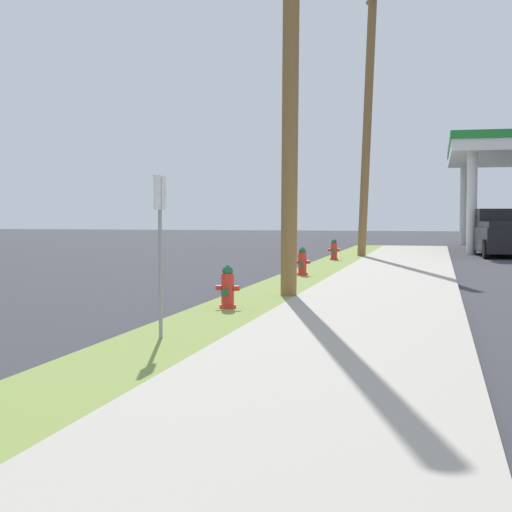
{
  "coord_description": "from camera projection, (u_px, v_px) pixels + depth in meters",
  "views": [
    {
      "loc": [
        4.14,
        0.15,
        1.74
      ],
      "look_at": [
        0.61,
        14.89,
        0.9
      ],
      "focal_mm": 53.39,
      "sensor_mm": 36.0,
      "label": 1
    }
  ],
  "objects": [
    {
      "name": "fire_hydrant_fourth",
      "position": [
        334.0,
        251.0,
        27.03
      ],
      "size": [
        0.42,
        0.37,
        0.74
      ],
      "color": "red",
      "rests_on": "grass_verge"
    },
    {
      "name": "utility_pole_background",
      "position": [
        367.0,
        120.0,
        28.69
      ],
      "size": [
        1.01,
        2.03,
        10.18
      ],
      "color": "olive",
      "rests_on": "grass_verge"
    },
    {
      "name": "fire_hydrant_second",
      "position": [
        228.0,
        289.0,
        13.1
      ],
      "size": [
        0.42,
        0.38,
        0.74
      ],
      "color": "red",
      "rests_on": "grass_verge"
    },
    {
      "name": "utility_pole_midground",
      "position": [
        291.0,
        67.0,
        14.62
      ],
      "size": [
        0.63,
        1.49,
        8.72
      ],
      "color": "olive",
      "rests_on": "grass_verge"
    },
    {
      "name": "street_sign_post",
      "position": [
        160.0,
        222.0,
        9.86
      ],
      "size": [
        0.05,
        0.36,
        2.12
      ],
      "color": "gray",
      "rests_on": "grass_verge"
    },
    {
      "name": "truck_black_at_forecourt",
      "position": [
        502.0,
        234.0,
        31.54
      ],
      "size": [
        2.56,
        5.56,
        1.97
      ],
      "color": "black",
      "rests_on": "ground"
    },
    {
      "name": "fire_hydrant_third",
      "position": [
        302.0,
        263.0,
        20.19
      ],
      "size": [
        0.42,
        0.37,
        0.74
      ],
      "color": "red",
      "rests_on": "grass_verge"
    },
    {
      "name": "car_tan_by_near_pump",
      "position": [
        502.0,
        235.0,
        37.63
      ],
      "size": [
        2.16,
        4.59,
        1.57
      ],
      "color": "tan",
      "rests_on": "ground"
    }
  ]
}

